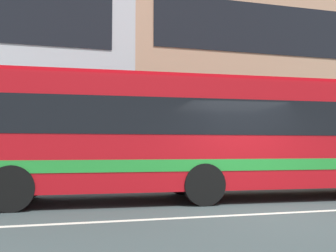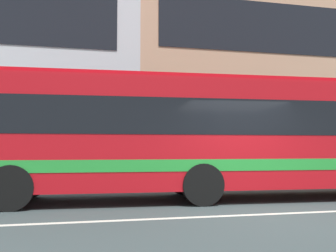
% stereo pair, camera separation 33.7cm
% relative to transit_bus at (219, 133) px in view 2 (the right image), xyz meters
% --- Properties ---
extents(ground_plane, '(160.00, 160.00, 0.00)m').
position_rel_transit_bus_xyz_m(ground_plane, '(0.12, -2.47, -1.76)').
color(ground_plane, '#3A4749').
extents(lane_centre_line, '(60.00, 0.16, 0.01)m').
position_rel_transit_bus_xyz_m(lane_centre_line, '(0.12, -2.47, -1.75)').
color(lane_centre_line, silver).
rests_on(lane_centre_line, ground_plane).
extents(apartment_block_right, '(20.64, 8.68, 12.35)m').
position_rel_transit_bus_xyz_m(apartment_block_right, '(9.17, 11.01, 4.42)').
color(apartment_block_right, tan).
rests_on(apartment_block_right, ground_plane).
extents(transit_bus, '(12.25, 3.12, 3.18)m').
position_rel_transit_bus_xyz_m(transit_bus, '(0.00, 0.00, 0.00)').
color(transit_bus, red).
rests_on(transit_bus, ground_plane).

